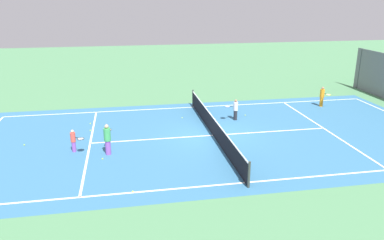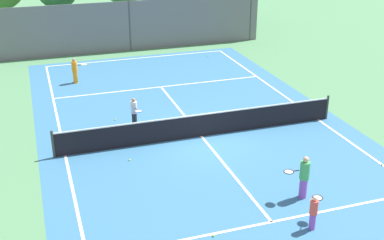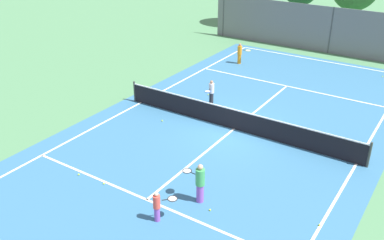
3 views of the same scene
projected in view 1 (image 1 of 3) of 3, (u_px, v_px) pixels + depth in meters
name	position (u px, v px, depth m)	size (l,w,h in m)	color
ground_plane	(213.00, 135.00, 20.25)	(80.00, 80.00, 0.00)	#4C8456
court_surface	(213.00, 135.00, 20.25)	(13.00, 25.00, 0.01)	teal
tennis_net	(213.00, 126.00, 20.09)	(11.90, 0.10, 1.10)	#333833
player_0	(322.00, 96.00, 25.36)	(0.87, 0.50, 1.35)	orange
player_1	(74.00, 140.00, 17.93)	(0.70, 0.74, 1.11)	purple
player_2	(108.00, 139.00, 17.61)	(0.89, 0.37, 1.49)	purple
player_3	(235.00, 109.00, 22.59)	(0.41, 0.85, 1.27)	#232328
tennis_ball_0	(203.00, 109.00, 24.98)	(0.07, 0.07, 0.07)	#CCE533
tennis_ball_1	(90.00, 124.00, 22.04)	(0.07, 0.07, 0.07)	#CCE533
tennis_ball_2	(245.00, 115.00, 23.60)	(0.07, 0.07, 0.07)	#CCE533
tennis_ball_3	(24.00, 145.00, 18.87)	(0.07, 0.07, 0.07)	#CCE533
tennis_ball_4	(182.00, 118.00, 23.08)	(0.07, 0.07, 0.07)	#CCE533
tennis_ball_6	(102.00, 159.00, 17.25)	(0.07, 0.07, 0.07)	#CCE533
tennis_ball_7	(90.00, 130.00, 20.91)	(0.07, 0.07, 0.07)	#CCE533
tennis_ball_8	(133.00, 192.00, 14.36)	(0.07, 0.07, 0.07)	#CCE533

